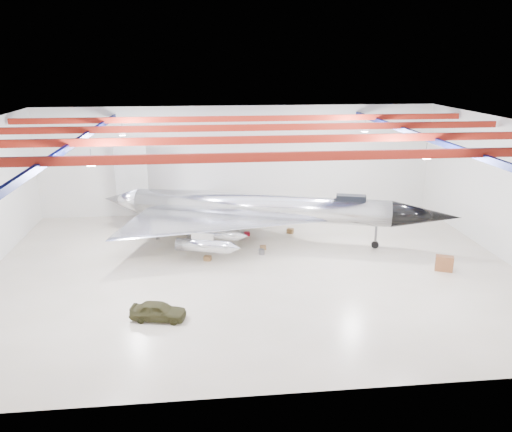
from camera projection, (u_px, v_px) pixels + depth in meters
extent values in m
plane|color=#BEB397|center=(254.00, 269.00, 38.21)|extent=(40.00, 40.00, 0.00)
plane|color=silver|center=(239.00, 161.00, 50.78)|extent=(40.00, 0.00, 40.00)
plane|color=silver|center=(511.00, 193.00, 38.57)|extent=(0.00, 30.00, 30.00)
plane|color=#0A0F38|center=(254.00, 125.00, 34.90)|extent=(40.00, 40.00, 0.00)
cube|color=maroon|center=(271.00, 157.00, 26.55)|extent=(39.50, 0.25, 0.50)
cube|color=maroon|center=(259.00, 140.00, 32.24)|extent=(39.50, 0.25, 0.50)
cube|color=maroon|center=(250.00, 128.00, 37.93)|extent=(39.50, 0.25, 0.50)
cube|color=maroon|center=(244.00, 119.00, 43.62)|extent=(39.50, 0.25, 0.50)
cube|color=#0D1652|center=(79.00, 140.00, 33.96)|extent=(0.25, 29.50, 0.40)
cube|color=#0D1652|center=(417.00, 135.00, 36.38)|extent=(0.25, 29.50, 0.40)
cube|color=silver|center=(92.00, 163.00, 28.59)|extent=(0.55, 0.55, 0.25)
cube|color=silver|center=(426.00, 156.00, 30.61)|extent=(0.55, 0.55, 0.25)
cube|color=silver|center=(123.00, 133.00, 39.97)|extent=(0.55, 0.55, 0.25)
cube|color=silver|center=(365.00, 130.00, 41.99)|extent=(0.55, 0.55, 0.25)
cylinder|color=silver|center=(259.00, 207.00, 43.30)|extent=(21.94, 8.57, 2.23)
cone|color=black|center=(426.00, 216.00, 40.83)|extent=(5.97, 3.74, 2.23)
cone|color=silver|center=(122.00, 200.00, 45.58)|extent=(3.84, 3.10, 2.23)
cube|color=silver|center=(131.00, 169.00, 44.51)|extent=(3.02, 1.03, 5.01)
cube|color=black|center=(351.00, 198.00, 41.56)|extent=(2.60, 1.56, 0.56)
cylinder|color=silver|center=(203.00, 246.00, 38.63)|extent=(4.34, 2.18, 1.00)
cylinder|color=silver|center=(212.00, 234.00, 41.23)|extent=(4.34, 2.18, 1.00)
cylinder|color=silver|center=(231.00, 211.00, 47.49)|extent=(4.34, 2.18, 1.00)
cylinder|color=silver|center=(238.00, 203.00, 50.10)|extent=(4.34, 2.18, 1.00)
cylinder|color=#59595B|center=(376.00, 237.00, 42.15)|extent=(0.20, 0.20, 2.00)
cylinder|color=black|center=(375.00, 245.00, 42.36)|extent=(0.67, 0.41, 0.62)
cylinder|color=#59595B|center=(202.00, 237.00, 42.12)|extent=(0.20, 0.20, 2.00)
cylinder|color=black|center=(202.00, 245.00, 42.33)|extent=(0.67, 0.41, 0.62)
cylinder|color=#59595B|center=(219.00, 218.00, 47.33)|extent=(0.20, 0.20, 2.00)
cylinder|color=black|center=(219.00, 224.00, 47.54)|extent=(0.67, 0.41, 0.62)
imported|color=#37351B|center=(158.00, 311.00, 30.66)|extent=(3.66, 2.07, 1.18)
cube|color=brown|center=(444.00, 263.00, 37.77)|extent=(1.44, 1.11, 1.18)
cube|color=olive|center=(208.00, 258.00, 39.79)|extent=(0.66, 0.59, 0.39)
cube|color=maroon|center=(247.00, 234.00, 45.39)|extent=(0.52, 0.42, 0.35)
cylinder|color=#59595B|center=(262.00, 252.00, 41.04)|extent=(0.59, 0.59, 0.44)
cube|color=olive|center=(290.00, 231.00, 46.09)|extent=(0.75, 0.69, 0.42)
cube|color=#59595B|center=(157.00, 238.00, 44.57)|extent=(0.39, 0.34, 0.24)
cube|color=olive|center=(263.00, 247.00, 42.12)|extent=(0.51, 0.42, 0.34)
cylinder|color=#59595B|center=(242.00, 234.00, 45.18)|extent=(0.53, 0.53, 0.40)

